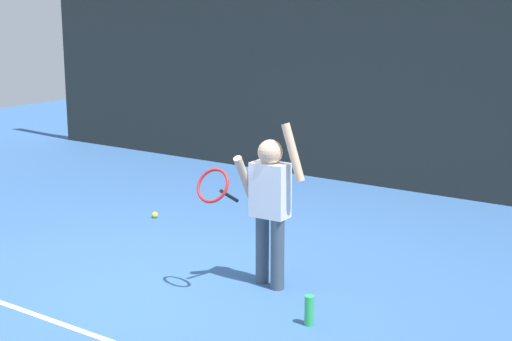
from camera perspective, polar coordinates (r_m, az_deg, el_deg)
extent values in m
plane|color=#335B93|center=(6.30, -7.39, -8.54)|extent=(20.00, 20.00, 0.00)
cube|color=white|center=(5.69, -14.07, -11.20)|extent=(9.00, 0.05, 0.00)
cube|color=#282D2B|center=(9.38, 9.91, 9.36)|extent=(11.54, 0.08, 3.54)
cylinder|color=slate|center=(12.87, -13.54, 10.35)|extent=(0.09, 0.09, 3.69)
cylinder|color=slate|center=(10.93, -3.57, 10.34)|extent=(0.09, 0.09, 3.69)
cylinder|color=slate|center=(9.44, 10.09, 9.83)|extent=(0.09, 0.09, 3.69)
cylinder|color=#3F4C59|center=(6.23, 0.48, -5.87)|extent=(0.11, 0.11, 0.58)
cylinder|color=#3F4C59|center=(6.09, 1.62, -6.30)|extent=(0.11, 0.11, 0.58)
cube|color=white|center=(6.02, 1.06, -1.47)|extent=(0.31, 0.18, 0.44)
sphere|color=tan|center=(5.95, 1.07, 1.38)|extent=(0.20, 0.20, 0.20)
cylinder|color=tan|center=(5.87, 2.79, 1.37)|extent=(0.21, 0.08, 0.46)
cylinder|color=tan|center=(6.05, -0.80, -0.73)|extent=(0.08, 0.29, 0.43)
cylinder|color=black|center=(6.02, -2.03, -1.92)|extent=(0.04, 0.24, 0.15)
torus|color=red|center=(5.82, -3.26, -1.14)|extent=(0.29, 0.18, 0.26)
cylinder|color=green|center=(5.51, 4.02, -10.43)|extent=(0.07, 0.07, 0.22)
sphere|color=#CCE033|center=(8.20, -7.59, -3.32)|extent=(0.07, 0.07, 0.07)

